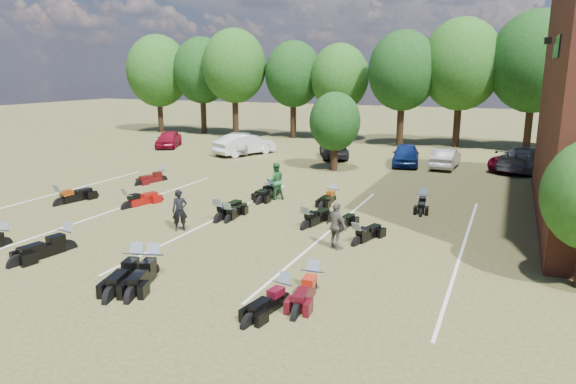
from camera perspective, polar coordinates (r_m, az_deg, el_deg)
The scene contains 33 objects.
ground at distance 18.32m, azimuth -4.60°, elevation -6.33°, with size 160.00×160.00×0.00m, color brown.
car_0 at distance 43.86m, azimuth -13.13°, elevation 5.76°, with size 1.63×4.05×1.38m, color maroon.
car_1 at distance 38.86m, azimuth -4.83°, elevation 5.30°, with size 1.69×4.84×1.59m, color silver.
car_2 at distance 40.07m, azimuth -5.62°, elevation 5.46°, with size 2.51×5.44×1.51m, color #96979E.
car_3 at distance 37.52m, azimuth 5.12°, elevation 4.80°, with size 1.86×4.57×1.33m, color black.
car_4 at distance 35.27m, azimuth 12.96°, elevation 4.07°, with size 1.70×4.21×1.44m, color navy.
car_5 at distance 34.93m, azimuth 17.11°, elevation 3.61°, with size 1.36×3.91×1.29m, color #A4A3A0.
car_6 at distance 35.59m, azimuth 24.22°, elevation 3.26°, with size 2.27×4.92×1.37m, color #510416.
car_7 at distance 35.49m, azimuth 25.07°, elevation 3.32°, with size 2.20×5.41×1.57m, color #3E3D42.
person_black at distance 20.53m, azimuth -11.94°, elevation -2.02°, with size 0.60×0.39×1.64m, color black.
person_green at distance 25.06m, azimuth -1.39°, elevation 1.23°, with size 0.89×0.69×1.82m, color #225A2C.
person_grey at distance 18.07m, azimuth 5.40°, elevation -3.78°, with size 1.00×0.41×1.70m, color #56514A.
motorcycle_1 at distance 21.27m, azimuth -28.94°, elevation -5.20°, with size 0.66×2.09×1.16m, color black, non-canonical shape.
motorcycle_2 at distance 19.77m, azimuth -23.32°, elevation -5.92°, with size 0.81×2.53×1.41m, color black, non-canonical shape.
motorcycle_3 at distance 16.71m, azimuth -16.44°, elevation -8.82°, with size 0.80×2.51×1.40m, color black, non-canonical shape.
motorcycle_4 at distance 16.55m, azimuth -14.71°, elevation -8.92°, with size 0.78×2.46×1.37m, color black, non-canonical shape.
motorcycle_5 at distance 14.23m, azimuth -0.59°, elevation -12.22°, with size 0.67×2.10×1.17m, color black, non-canonical shape.
motorcycle_6 at distance 14.93m, azimuth 2.71°, elevation -10.97°, with size 0.72×2.26×1.26m, color #3F0910, non-canonical shape.
motorcycle_7 at distance 24.68m, azimuth -17.38°, elevation -1.75°, with size 0.75×2.36×1.32m, color maroon, non-canonical shape.
motorcycle_8 at distance 26.41m, azimuth -23.97°, elevation -1.34°, with size 0.79×2.49×1.39m, color black, non-canonical shape.
motorcycle_9 at distance 21.75m, azimuth -7.65°, elevation -3.24°, with size 0.80×2.52×1.40m, color black, non-canonical shape.
motorcycle_10 at distance 21.62m, azimuth -6.64°, elevation -3.31°, with size 0.66×2.09×1.16m, color black, non-canonical shape.
motorcycle_11 at distance 20.60m, azimuth 2.00°, elevation -4.06°, with size 0.74×2.32×1.29m, color black, non-canonical shape.
motorcycle_12 at distance 18.87m, azimuth 7.67°, elevation -5.82°, with size 0.68×2.14×1.19m, color black, non-canonical shape.
motorcycle_13 at distance 20.12m, azimuth 5.41°, elevation -4.54°, with size 0.67×2.10×1.17m, color black, non-canonical shape.
motorcycle_14 at distance 30.44m, azimuth -13.77°, elevation 1.23°, with size 0.69×2.18×1.22m, color #460A0B, non-canonical shape.
motorcycle_16 at distance 26.28m, azimuth -2.03°, elevation -0.25°, with size 0.64×2.00×1.12m, color black, non-canonical shape.
motorcycle_17 at distance 25.02m, azimuth 5.00°, elevation -0.98°, with size 0.68×2.13×1.19m, color black, non-canonical shape.
motorcycle_18 at distance 26.00m, azimuth -1.41°, elevation -0.40°, with size 0.77×2.42×1.35m, color black, non-canonical shape.
motorcycle_20 at distance 24.62m, azimuth 14.71°, elevation -1.61°, with size 0.68×2.13×1.19m, color black, non-canonical shape.
tree_line at distance 45.13m, azimuth 12.16°, elevation 13.17°, with size 56.00×6.00×9.79m.
young_tree_midfield at distance 32.48m, azimuth 5.22°, elevation 7.82°, with size 3.20×3.20×4.70m.
parking_lines at distance 22.23m, azimuth -7.78°, elevation -2.87°, with size 20.10×14.00×0.01m.
Camera 1 is at (8.24, -15.18, 6.11)m, focal length 32.00 mm.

